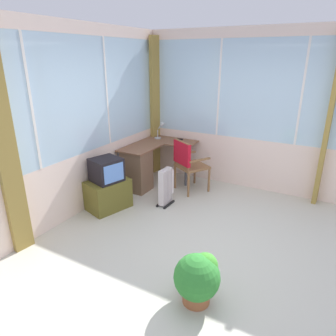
{
  "coord_description": "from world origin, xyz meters",
  "views": [
    {
      "loc": [
        -3.15,
        -1.2,
        2.31
      ],
      "look_at": [
        0.52,
        0.84,
        0.75
      ],
      "focal_mm": 32.48,
      "sensor_mm": 36.0,
      "label": 1
    }
  ],
  "objects_px": {
    "desk": "(139,167)",
    "desk_lamp": "(162,127)",
    "potted_plant": "(198,277)",
    "tv_on_stand": "(108,187)",
    "space_heater": "(166,186)",
    "tv_remote": "(179,139)",
    "wooden_armchair": "(186,160)"
  },
  "relations": [
    {
      "from": "tv_remote",
      "to": "potted_plant",
      "type": "xyz_separation_m",
      "value": [
        -2.88,
        -1.68,
        -0.49
      ]
    },
    {
      "from": "desk",
      "to": "tv_on_stand",
      "type": "distance_m",
      "value": 0.89
    },
    {
      "from": "tv_remote",
      "to": "wooden_armchair",
      "type": "bearing_deg",
      "value": -163.02
    },
    {
      "from": "tv_remote",
      "to": "potted_plant",
      "type": "bearing_deg",
      "value": -169.99
    },
    {
      "from": "desk",
      "to": "desk_lamp",
      "type": "bearing_deg",
      "value": 0.03
    },
    {
      "from": "tv_remote",
      "to": "wooden_armchair",
      "type": "relative_size",
      "value": 0.16
    },
    {
      "from": "desk",
      "to": "tv_on_stand",
      "type": "relative_size",
      "value": 1.57
    },
    {
      "from": "space_heater",
      "to": "potted_plant",
      "type": "relative_size",
      "value": 1.18
    },
    {
      "from": "desk",
      "to": "space_heater",
      "type": "distance_m",
      "value": 0.81
    },
    {
      "from": "tv_remote",
      "to": "potted_plant",
      "type": "relative_size",
      "value": 0.29
    },
    {
      "from": "tv_remote",
      "to": "tv_on_stand",
      "type": "height_order",
      "value": "tv_on_stand"
    },
    {
      "from": "desk_lamp",
      "to": "space_heater",
      "type": "bearing_deg",
      "value": -147.12
    },
    {
      "from": "desk_lamp",
      "to": "wooden_armchair",
      "type": "relative_size",
      "value": 0.36
    },
    {
      "from": "wooden_armchair",
      "to": "potted_plant",
      "type": "xyz_separation_m",
      "value": [
        -2.31,
        -1.24,
        -0.31
      ]
    },
    {
      "from": "potted_plant",
      "to": "desk_lamp",
      "type": "bearing_deg",
      "value": 35.72
    },
    {
      "from": "potted_plant",
      "to": "tv_on_stand",
      "type": "bearing_deg",
      "value": 61.1
    },
    {
      "from": "desk",
      "to": "tv_on_stand",
      "type": "bearing_deg",
      "value": 179.96
    },
    {
      "from": "tv_remote",
      "to": "potted_plant",
      "type": "height_order",
      "value": "tv_remote"
    },
    {
      "from": "desk_lamp",
      "to": "tv_remote",
      "type": "bearing_deg",
      "value": -84.16
    },
    {
      "from": "desk",
      "to": "desk_lamp",
      "type": "xyz_separation_m",
      "value": [
        0.82,
        0.0,
        0.57
      ]
    },
    {
      "from": "tv_on_stand",
      "to": "space_heater",
      "type": "distance_m",
      "value": 0.94
    },
    {
      "from": "desk",
      "to": "tv_remote",
      "type": "relative_size",
      "value": 8.72
    },
    {
      "from": "tv_remote",
      "to": "desk",
      "type": "bearing_deg",
      "value": 136.83
    },
    {
      "from": "desk_lamp",
      "to": "wooden_armchair",
      "type": "bearing_deg",
      "value": -123.8
    },
    {
      "from": "space_heater",
      "to": "tv_remote",
      "type": "bearing_deg",
      "value": 17.57
    },
    {
      "from": "desk",
      "to": "tv_remote",
      "type": "height_order",
      "value": "tv_remote"
    },
    {
      "from": "desk",
      "to": "tv_on_stand",
      "type": "height_order",
      "value": "tv_on_stand"
    },
    {
      "from": "desk",
      "to": "space_heater",
      "type": "relative_size",
      "value": 2.12
    },
    {
      "from": "tv_on_stand",
      "to": "potted_plant",
      "type": "relative_size",
      "value": 1.59
    },
    {
      "from": "potted_plant",
      "to": "tv_remote",
      "type": "bearing_deg",
      "value": 30.25
    },
    {
      "from": "wooden_armchair",
      "to": "potted_plant",
      "type": "relative_size",
      "value": 1.8
    },
    {
      "from": "desk_lamp",
      "to": "wooden_armchair",
      "type": "height_order",
      "value": "desk_lamp"
    }
  ]
}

